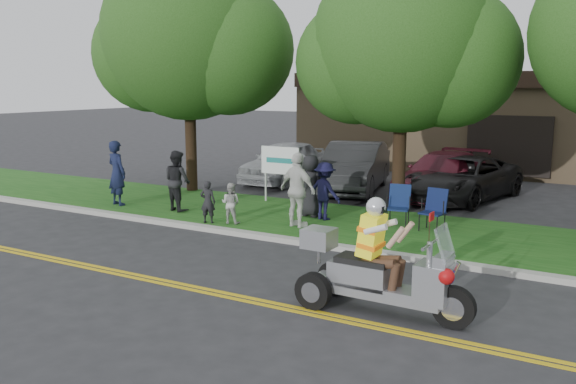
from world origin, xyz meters
The scene contains 23 objects.
ground centered at (0.00, 0.00, 0.00)m, with size 120.00×120.00×0.00m, color #28282B.
centerline_near centered at (0.00, -0.58, 0.01)m, with size 60.00×0.10×0.01m, color gold.
centerline_far centered at (0.00, -0.42, 0.01)m, with size 60.00×0.10×0.01m, color gold.
curb centered at (0.00, 3.05, 0.06)m, with size 60.00×0.25×0.12m, color #A8A89E.
grass_verge centered at (0.00, 5.20, 0.06)m, with size 60.00×4.00×0.10m, color #144813.
commercial_building centered at (2.00, 18.98, 2.01)m, with size 18.00×8.20×4.00m.
tree_left centered at (-6.44, 7.03, 4.85)m, with size 6.62×5.40×7.78m.
tree_mid centered at (0.55, 7.23, 4.43)m, with size 5.88×4.80×7.05m.
business_sign centered at (-2.90, 6.60, 1.26)m, with size 1.25×0.06×1.75m.
trike_scooter centered at (2.70, 0.03, 0.65)m, with size 2.82×0.95×1.85m.
lawn_chair_a centered at (1.11, 5.55, 0.67)m, with size 0.61×0.63×1.00m.
lawn_chair_b centered at (2.02, 5.48, 0.67)m, with size 0.60×0.62×1.00m.
spectator_adult_left centered at (-6.79, 3.97, 1.03)m, with size 0.68×0.44×1.86m, color #131A37.
spectator_adult_mid centered at (-4.78, 4.23, 0.93)m, with size 0.81×0.63×1.66m, color black.
spectator_adult_right centered at (-0.97, 4.15, 1.02)m, with size 1.07×0.45×1.83m, color silver.
spectator_chair_a centered at (-0.76, 5.20, 0.85)m, with size 0.96×0.55×1.48m, color #141336.
spectator_chair_b centered at (-1.26, 5.36, 0.92)m, with size 0.80×0.52×1.63m, color black.
child_left centered at (-3.13, 3.40, 0.64)m, with size 0.39×0.26×1.07m, color black.
child_right centered at (-2.60, 3.65, 0.62)m, with size 0.50×0.39×1.02m, color #BBBBB4.
parked_car_far_left centered at (-5.00, 10.48, 0.75)m, with size 1.78×4.42×1.51m, color #A4A6AB.
parked_car_left centered at (-2.00, 9.88, 0.82)m, with size 1.73×4.95×1.63m, color #28282A.
parked_car_mid centered at (1.50, 10.18, 0.67)m, with size 2.22×4.82×1.34m, color black.
parked_car_right centered at (0.80, 10.49, 0.69)m, with size 1.94×4.78×1.39m, color #541320.
Camera 1 is at (6.02, -8.59, 3.57)m, focal length 38.00 mm.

